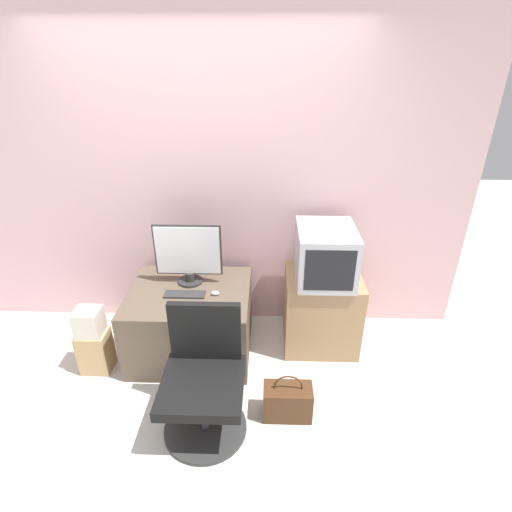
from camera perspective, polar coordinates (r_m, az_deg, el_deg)
The scene contains 12 objects.
ground_plane at distance 2.96m, azimuth -9.79°, elevation -23.16°, with size 12.00×12.00×0.00m, color beige.
wall_back at distance 3.34m, azimuth -7.34°, elevation 10.31°, with size 4.40×0.05×2.60m.
desk at distance 3.36m, azimuth -9.19°, elevation -9.11°, with size 0.95×0.82×0.58m.
side_stand at distance 3.42m, azimuth 9.27°, elevation -7.62°, with size 0.60×0.53×0.65m.
main_monitor at distance 3.19m, azimuth -9.67°, elevation 0.25°, with size 0.53×0.20×0.50m.
keyboard at distance 3.15m, azimuth -10.15°, elevation -5.42°, with size 0.32×0.11×0.01m.
mouse at distance 3.11m, azimuth -5.86°, elevation -5.31°, with size 0.07×0.04×0.03m.
crt_tv at distance 3.13m, azimuth 9.87°, elevation 0.26°, with size 0.44×0.54×0.42m.
office_chair at distance 2.71m, azimuth -7.47°, elevation -17.50°, with size 0.55×0.55×0.85m.
cardboard_box_lower at distance 3.44m, azimuth -21.94°, elevation -12.46°, with size 0.23×0.19×0.35m.
cardboard_box_upper at distance 3.28m, azimuth -22.78°, elevation -8.68°, with size 0.19×0.18×0.21m.
handbag at distance 2.91m, azimuth 4.53°, elevation -19.98°, with size 0.33×0.17×0.36m.
Camera 1 is at (0.52, -1.84, 2.26)m, focal length 28.00 mm.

